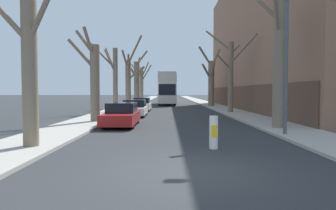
# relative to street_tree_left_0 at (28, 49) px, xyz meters

# --- Properties ---
(ground_plane) EXTENTS (300.00, 300.00, 0.00)m
(ground_plane) POSITION_rel_street_tree_left_0_xyz_m (5.21, -2.81, -3.37)
(ground_plane) COLOR #2B2D30
(sidewalk_left) EXTENTS (2.74, 120.00, 0.12)m
(sidewalk_left) POSITION_rel_street_tree_left_0_xyz_m (-0.37, 47.19, -3.31)
(sidewalk_left) COLOR #A39E93
(sidewalk_left) RESTS_ON ground
(sidewalk_right) EXTENTS (2.74, 120.00, 0.12)m
(sidewalk_right) POSITION_rel_street_tree_left_0_xyz_m (10.78, 47.19, -3.31)
(sidewalk_right) COLOR #A39E93
(sidewalk_right) RESTS_ON ground
(building_facade_right) EXTENTS (10.08, 35.05, 15.40)m
(building_facade_right) POSITION_rel_street_tree_left_0_xyz_m (17.15, 21.71, 4.31)
(building_facade_right) COLOR #93664C
(building_facade_right) RESTS_ON ground
(street_tree_left_0) EXTENTS (3.12, 2.31, 8.48)m
(street_tree_left_0) POSITION_rel_street_tree_left_0_xyz_m (0.00, 0.00, 0.00)
(street_tree_left_0) COLOR #7A6B56
(street_tree_left_0) RESTS_ON ground
(street_tree_left_1) EXTENTS (1.92, 1.25, 5.83)m
(street_tree_left_1) POSITION_rel_street_tree_left_0_xyz_m (0.12, 8.51, -0.65)
(street_tree_left_1) COLOR #7A6B56
(street_tree_left_1) RESTS_ON ground
(street_tree_left_2) EXTENTS (2.32, 3.19, 6.39)m
(street_tree_left_2) POSITION_rel_street_tree_left_0_xyz_m (-0.20, 17.33, -0.11)
(street_tree_left_2) COLOR #7A6B56
(street_tree_left_2) RESTS_ON ground
(street_tree_left_3) EXTENTS (2.39, 2.89, 8.50)m
(street_tree_left_3) POSITION_rel_street_tree_left_0_xyz_m (0.11, 25.22, 0.01)
(street_tree_left_3) COLOR #7A6B56
(street_tree_left_3) RESTS_ON ground
(street_tree_left_4) EXTENTS (2.59, 2.40, 8.27)m
(street_tree_left_4) POSITION_rel_street_tree_left_0_xyz_m (0.09, 34.76, 0.17)
(street_tree_left_4) COLOR #7A6B56
(street_tree_left_4) RESTS_ON ground
(street_tree_left_5) EXTENTS (4.02, 2.73, 7.20)m
(street_tree_left_5) POSITION_rel_street_tree_left_0_xyz_m (0.06, 43.07, 0.21)
(street_tree_left_5) COLOR #7A6B56
(street_tree_left_5) RESTS_ON ground
(street_tree_right_0) EXTENTS (3.18, 3.74, 8.31)m
(street_tree_right_0) POSITION_rel_street_tree_left_0_xyz_m (10.27, 5.19, 0.73)
(street_tree_right_0) COLOR #7A6B56
(street_tree_right_0) RESTS_ON ground
(street_tree_right_1) EXTENTS (3.77, 4.04, 7.53)m
(street_tree_right_1) POSITION_rel_street_tree_left_0_xyz_m (10.32, 16.73, 0.22)
(street_tree_right_1) COLOR #7A6B56
(street_tree_right_1) RESTS_ON ground
(street_tree_right_2) EXTENTS (3.18, 3.60, 7.62)m
(street_tree_right_2) POSITION_rel_street_tree_left_0_xyz_m (10.19, 27.96, 0.01)
(street_tree_right_2) COLOR #7A6B56
(street_tree_right_2) RESTS_ON ground
(double_decker_bus) EXTENTS (2.47, 11.26, 4.53)m
(double_decker_bus) POSITION_rel_street_tree_left_0_xyz_m (4.63, 34.08, -0.81)
(double_decker_bus) COLOR silver
(double_decker_bus) RESTS_ON ground
(parked_car_0) EXTENTS (1.74, 4.47, 1.32)m
(parked_car_0) POSITION_rel_street_tree_left_0_xyz_m (2.08, 6.99, -2.74)
(parked_car_0) COLOR maroon
(parked_car_0) RESTS_ON ground
(parked_car_1) EXTENTS (1.85, 3.97, 1.30)m
(parked_car_1) POSITION_rel_street_tree_left_0_xyz_m (2.08, 13.52, -2.76)
(parked_car_1) COLOR silver
(parked_car_1) RESTS_ON ground
(parked_car_2) EXTENTS (1.76, 4.01, 1.31)m
(parked_car_2) POSITION_rel_street_tree_left_0_xyz_m (2.08, 19.98, -2.75)
(parked_car_2) COLOR silver
(parked_car_2) RESTS_ON ground
(lamp_post) EXTENTS (1.40, 0.20, 8.64)m
(lamp_post) POSITION_rel_street_tree_left_0_xyz_m (9.73, 2.89, 1.41)
(lamp_post) COLOR #4C4F54
(lamp_post) RESTS_ON ground
(traffic_bollard) EXTENTS (0.29, 0.30, 1.13)m
(traffic_bollard) POSITION_rel_street_tree_left_0_xyz_m (6.29, 0.12, -2.81)
(traffic_bollard) COLOR white
(traffic_bollard) RESTS_ON ground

